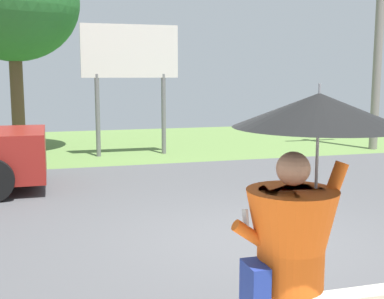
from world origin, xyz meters
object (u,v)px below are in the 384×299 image
(monk_pedestrian, at_px, (298,235))
(tree_center_back, at_px, (12,1))
(utility_pole, at_px, (380,17))
(roadside_billboard, at_px, (130,61))

(monk_pedestrian, distance_m, tree_center_back, 12.75)
(tree_center_back, bearing_deg, utility_pole, -12.88)
(monk_pedestrian, relative_size, utility_pole, 0.29)
(monk_pedestrian, distance_m, utility_pole, 12.76)
(utility_pole, bearing_deg, tree_center_back, 167.12)
(roadside_billboard, distance_m, tree_center_back, 3.69)
(roadside_billboard, bearing_deg, tree_center_back, 154.17)
(monk_pedestrian, xyz_separation_m, utility_pole, (7.65, 9.86, 2.67))
(roadside_billboard, height_order, tree_center_back, tree_center_back)
(tree_center_back, bearing_deg, roadside_billboard, -25.83)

